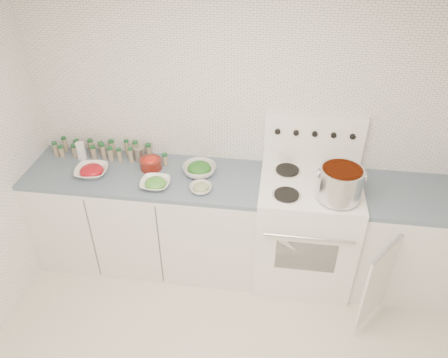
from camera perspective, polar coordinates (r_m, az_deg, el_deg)
room_walls at (r=2.00m, az=0.44°, el=-4.67°), size 3.54×3.04×2.52m
counter_left at (r=3.76m, az=-9.83°, el=-4.94°), size 1.85×0.62×0.90m
stove at (r=3.59m, az=10.53°, el=-6.25°), size 0.76×0.70×1.36m
counter_right at (r=3.78m, az=23.06°, el=-7.52°), size 0.89×0.94×0.90m
stock_pot at (r=3.14m, az=14.95°, el=-0.41°), size 0.33×0.31×0.23m
bowl_tomato at (r=3.55m, az=-16.91°, el=1.02°), size 0.28×0.28×0.08m
bowl_snowpea at (r=3.31m, az=-8.96°, el=-0.55°), size 0.23×0.23×0.07m
bowl_broccoli at (r=3.40m, az=-3.23°, el=1.30°), size 0.31×0.31×0.10m
bowl_zucchini at (r=3.22m, az=-3.04°, el=-1.18°), size 0.20×0.20×0.07m
bowl_pepper at (r=3.51m, az=-9.55°, el=2.07°), size 0.17×0.17×0.11m
salt_canister at (r=3.76m, az=-18.17°, el=3.52°), size 0.08×0.08×0.15m
tin_can at (r=3.63m, az=-11.00°, el=3.25°), size 0.10×0.10×0.11m
spice_cluster at (r=3.74m, az=-15.43°, el=3.68°), size 0.98×0.16×0.14m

